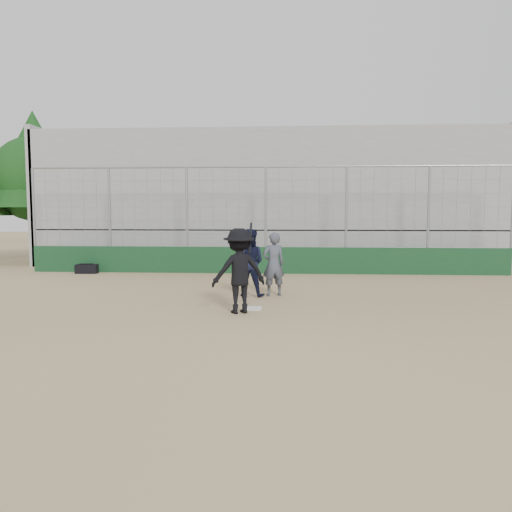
# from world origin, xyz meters

# --- Properties ---
(ground) EXTENTS (90.00, 90.00, 0.00)m
(ground) POSITION_xyz_m (0.00, 0.00, 0.00)
(ground) COLOR olive
(ground) RESTS_ON ground
(home_plate) EXTENTS (0.44, 0.44, 0.02)m
(home_plate) POSITION_xyz_m (0.00, 0.00, 0.01)
(home_plate) COLOR white
(home_plate) RESTS_ON ground
(backstop) EXTENTS (18.10, 0.25, 4.04)m
(backstop) POSITION_xyz_m (0.00, 7.00, 0.96)
(backstop) COLOR #11351B
(backstop) RESTS_ON ground
(bleachers) EXTENTS (20.25, 6.70, 6.98)m
(bleachers) POSITION_xyz_m (0.00, 11.95, 2.92)
(bleachers) COLOR gray
(bleachers) RESTS_ON ground
(tree_left) EXTENTS (4.48, 4.48, 7.00)m
(tree_left) POSITION_xyz_m (-11.00, 11.00, 4.39)
(tree_left) COLOR #332212
(tree_left) RESTS_ON ground
(batter_at_plate) EXTENTS (1.44, 1.14, 2.08)m
(batter_at_plate) POSITION_xyz_m (-0.27, -0.49, 0.98)
(batter_at_plate) COLOR black
(batter_at_plate) RESTS_ON ground
(catcher_crouched) EXTENTS (1.02, 0.86, 1.24)m
(catcher_crouched) POSITION_xyz_m (-0.22, 1.75, 0.62)
(catcher_crouched) COLOR black
(catcher_crouched) RESTS_ON ground
(umpire) EXTENTS (0.75, 0.63, 1.58)m
(umpire) POSITION_xyz_m (0.45, 1.93, 0.79)
(umpire) COLOR #444856
(umpire) RESTS_ON ground
(equipment_bag) EXTENTS (0.83, 0.40, 0.38)m
(equipment_bag) POSITION_xyz_m (-6.75, 6.47, 0.17)
(equipment_bag) COLOR black
(equipment_bag) RESTS_ON ground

